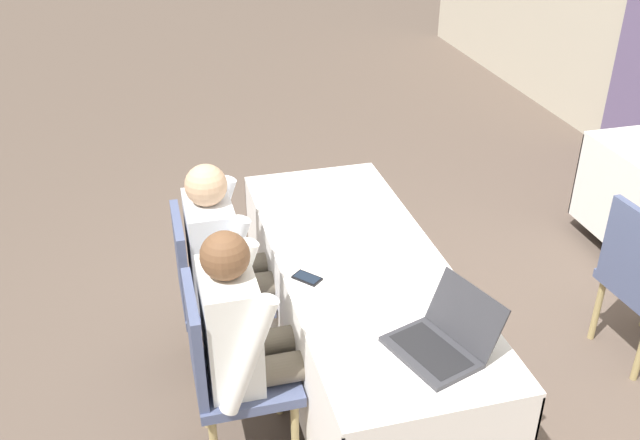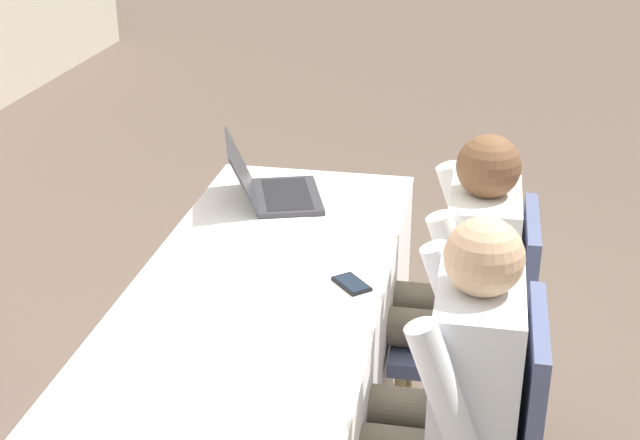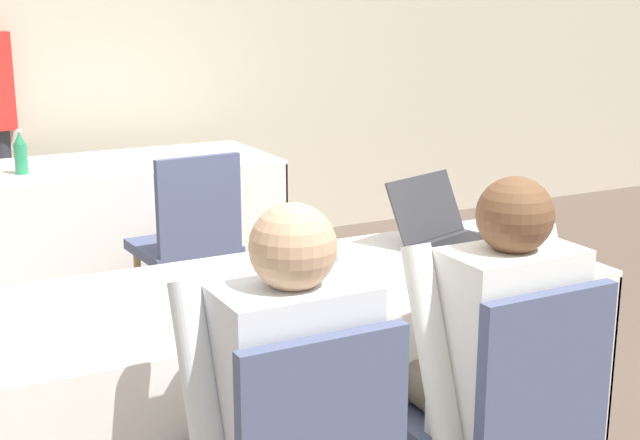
{
  "view_description": "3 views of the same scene",
  "coord_description": "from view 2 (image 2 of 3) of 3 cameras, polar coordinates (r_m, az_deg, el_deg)",
  "views": [
    {
      "loc": [
        2.68,
        -0.9,
        2.56
      ],
      "look_at": [
        0.0,
        -0.2,
        0.98
      ],
      "focal_mm": 40.0,
      "sensor_mm": 36.0,
      "label": 1
    },
    {
      "loc": [
        -2.29,
        -0.64,
        2.04
      ],
      "look_at": [
        0.0,
        -0.2,
        0.98
      ],
      "focal_mm": 50.0,
      "sensor_mm": 36.0,
      "label": 2
    },
    {
      "loc": [
        -1.14,
        -2.37,
        1.6
      ],
      "look_at": [
        0.0,
        -0.2,
        0.98
      ],
      "focal_mm": 50.0,
      "sensor_mm": 36.0,
      "label": 3
    }
  ],
  "objects": [
    {
      "name": "conference_table_near",
      "position": [
        2.8,
        -4.06,
        -7.58
      ],
      "size": [
        2.03,
        0.77,
        0.73
      ],
      "color": "white",
      "rests_on": "ground_plane"
    },
    {
      "name": "laptop",
      "position": [
        3.32,
        -3.01,
        2.03
      ],
      "size": [
        0.44,
        0.43,
        0.24
      ],
      "rotation": [
        0.0,
        0.0,
        0.32
      ],
      "color": "#333338",
      "rests_on": "conference_table_near"
    },
    {
      "name": "cell_phone",
      "position": [
        2.73,
        2.03,
        -4.11
      ],
      "size": [
        0.14,
        0.14,
        0.01
      ],
      "rotation": [
        0.0,
        0.0,
        -0.85
      ],
      "color": "black",
      "rests_on": "conference_table_near"
    },
    {
      "name": "paper_beside_laptop",
      "position": [
        3.18,
        -3.88,
        0.09
      ],
      "size": [
        0.29,
        0.35,
        0.0
      ],
      "rotation": [
        0.0,
        0.0,
        -0.31
      ],
      "color": "white",
      "rests_on": "conference_table_near"
    },
    {
      "name": "chair_near_right",
      "position": [
        3.03,
        10.41,
        -6.67
      ],
      "size": [
        0.44,
        0.44,
        0.9
      ],
      "rotation": [
        0.0,
        0.0,
        3.14
      ],
      "color": "tan",
      "rests_on": "ground_plane"
    },
    {
      "name": "person_checkered_shirt",
      "position": [
        2.41,
        7.88,
        -10.8
      ],
      "size": [
        0.5,
        0.52,
        1.16
      ],
      "rotation": [
        0.0,
        0.0,
        3.14
      ],
      "color": "#665B4C",
      "rests_on": "ground_plane"
    },
    {
      "name": "person_white_shirt",
      "position": [
        2.95,
        8.65,
        -3.84
      ],
      "size": [
        0.5,
        0.52,
        1.16
      ],
      "rotation": [
        0.0,
        0.0,
        3.14
      ],
      "color": "#665B4C",
      "rests_on": "ground_plane"
    }
  ]
}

